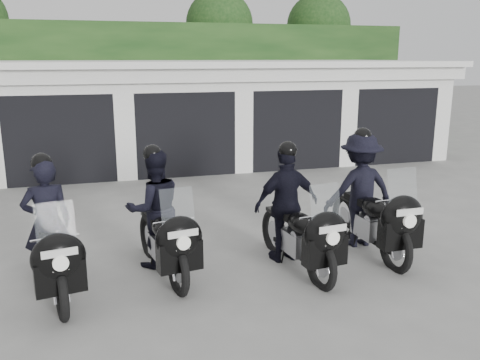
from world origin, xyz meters
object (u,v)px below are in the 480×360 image
object	(u,v)px
police_bike_b	(159,218)
police_bike_c	(292,213)
police_bike_a	(51,239)
police_bike_d	(365,197)

from	to	relation	value
police_bike_b	police_bike_c	xyz separation A→B (m)	(1.95, -0.35, 0.01)
police_bike_a	police_bike_b	bearing A→B (deg)	3.69
police_bike_a	police_bike_d	world-z (taller)	police_bike_d
police_bike_a	police_bike_b	distance (m)	1.51
police_bike_c	police_bike_d	world-z (taller)	police_bike_d
police_bike_a	police_bike_d	distance (m)	4.81
police_bike_b	police_bike_d	distance (m)	3.33
police_bike_d	police_bike_c	bearing A→B (deg)	-168.93
police_bike_a	police_bike_d	size ratio (longest dim) A/B	0.93
police_bike_a	police_bike_c	size ratio (longest dim) A/B	0.98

